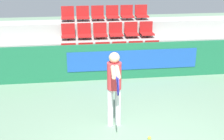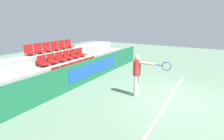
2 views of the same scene
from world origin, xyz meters
name	(u,v)px [view 1 (image 1 of 2)]	position (x,y,z in m)	size (l,w,h in m)	color
barrier_wall	(115,62)	(0.01, 4.15, 0.55)	(11.07, 0.14, 1.10)	#19603D
bleacher_tier_front	(112,66)	(0.00, 4.68, 0.22)	(10.67, 0.90, 0.45)	#9E9E99
bleacher_tier_middle	(109,51)	(0.00, 5.58, 0.45)	(10.67, 0.90, 0.90)	#9E9E99
bleacher_tier_back	(106,39)	(0.00, 6.48, 0.67)	(10.67, 0.90, 1.34)	#9E9E99
stadium_chair_0	(69,54)	(-1.35, 4.80, 0.66)	(0.46, 0.41, 0.52)	#333333
stadium_chair_1	(86,53)	(-0.81, 4.80, 0.66)	(0.46, 0.41, 0.52)	#333333
stadium_chair_2	(103,52)	(-0.27, 4.80, 0.66)	(0.46, 0.41, 0.52)	#333333
stadium_chair_3	(120,52)	(0.27, 4.80, 0.66)	(0.46, 0.41, 0.52)	#333333
stadium_chair_4	(136,51)	(0.81, 4.80, 0.66)	(0.46, 0.41, 0.52)	#333333
stadium_chair_5	(153,51)	(1.35, 4.80, 0.66)	(0.46, 0.41, 0.52)	#333333
stadium_chair_6	(68,33)	(-1.35, 5.70, 1.11)	(0.46, 0.41, 0.52)	#333333
stadium_chair_7	(84,33)	(-0.81, 5.70, 1.11)	(0.46, 0.41, 0.52)	#333333
stadium_chair_8	(100,32)	(-0.27, 5.70, 1.11)	(0.46, 0.41, 0.52)	#333333
stadium_chair_9	(116,32)	(0.27, 5.70, 1.11)	(0.46, 0.41, 0.52)	#333333
stadium_chair_10	(131,31)	(0.81, 5.70, 1.11)	(0.46, 0.41, 0.52)	#333333
stadium_chair_11	(147,31)	(1.35, 5.70, 1.11)	(0.46, 0.41, 0.52)	#333333
stadium_chair_12	(68,15)	(-1.35, 6.60, 1.55)	(0.46, 0.41, 0.52)	#333333
stadium_chair_13	(83,15)	(-0.81, 6.60, 1.55)	(0.46, 0.41, 0.52)	#333333
stadium_chair_14	(98,15)	(-0.27, 6.60, 1.55)	(0.46, 0.41, 0.52)	#333333
stadium_chair_15	(112,14)	(0.27, 6.60, 1.55)	(0.46, 0.41, 0.52)	#333333
stadium_chair_16	(127,14)	(0.81, 6.60, 1.55)	(0.46, 0.41, 0.52)	#333333
stadium_chair_17	(141,14)	(1.35, 6.60, 1.55)	(0.46, 0.41, 0.52)	#333333
tennis_player	(114,83)	(-0.38, 1.33, 1.04)	(0.30, 1.48, 1.69)	silver
tennis_ball	(149,138)	(0.27, 0.70, 0.03)	(0.07, 0.07, 0.07)	#CCDB33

